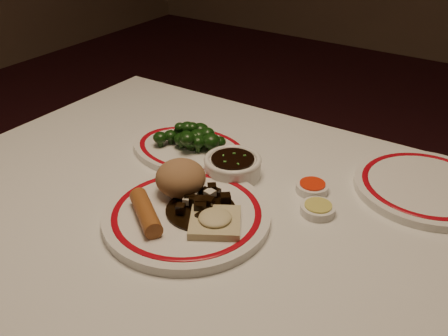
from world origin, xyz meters
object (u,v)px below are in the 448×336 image
at_px(rice_mound, 181,178).
at_px(dining_table, 214,249).
at_px(main_plate, 187,216).
at_px(broccoli_pile, 193,137).
at_px(fried_wonton, 215,221).
at_px(spring_roll, 146,212).
at_px(broccoli_plate, 192,150).
at_px(soy_bowl, 233,167).
at_px(stirfry_heap, 202,206).

bearing_deg(rice_mound, dining_table, 7.30).
height_order(main_plate, broccoli_pile, broccoli_pile).
xyz_separation_m(main_plate, fried_wonton, (0.06, -0.00, 0.02)).
height_order(dining_table, spring_roll, spring_roll).
distance_m(rice_mound, broccoli_plate, 0.19).
xyz_separation_m(dining_table, main_plate, (-0.02, -0.05, 0.10)).
xyz_separation_m(main_plate, soy_bowl, (-0.01, 0.17, 0.01)).
xyz_separation_m(spring_roll, soy_bowl, (0.03, 0.23, -0.01)).
relative_size(broccoli_plate, broccoli_pile, 1.94).
bearing_deg(broccoli_pile, main_plate, -56.22).
xyz_separation_m(spring_roll, broccoli_pile, (-0.09, 0.26, 0.01)).
distance_m(spring_roll, fried_wonton, 0.12).
height_order(fried_wonton, broccoli_pile, broccoli_pile).
bearing_deg(broccoli_plate, broccoli_pile, 60.73).
bearing_deg(dining_table, soy_bowl, 106.30).
height_order(broccoli_plate, soy_bowl, soy_bowl).
relative_size(stirfry_heap, soy_bowl, 1.09).
relative_size(rice_mound, broccoli_pile, 0.63).
bearing_deg(rice_mound, fried_wonton, -23.39).
xyz_separation_m(dining_table, broccoli_plate, (-0.16, 0.15, 0.10)).
height_order(main_plate, stirfry_heap, stirfry_heap).
bearing_deg(soy_bowl, spring_roll, -97.52).
height_order(spring_roll, broccoli_plate, spring_roll).
height_order(fried_wonton, stirfry_heap, stirfry_heap).
bearing_deg(broccoli_plate, dining_table, -42.92).
height_order(main_plate, broccoli_plate, main_plate).
bearing_deg(fried_wonton, stirfry_heap, 150.72).
relative_size(fried_wonton, broccoli_pile, 0.79).
height_order(broccoli_plate, broccoli_pile, broccoli_pile).
height_order(rice_mound, spring_roll, rice_mound).
bearing_deg(dining_table, main_plate, -112.34).
xyz_separation_m(stirfry_heap, broccoli_plate, (-0.16, 0.18, -0.02)).
bearing_deg(fried_wonton, spring_roll, -154.11).
xyz_separation_m(fried_wonton, soy_bowl, (-0.08, 0.18, -0.01)).
distance_m(rice_mound, broccoli_pile, 0.19).
height_order(fried_wonton, soy_bowl, same).
bearing_deg(dining_table, spring_roll, -121.27).
bearing_deg(stirfry_heap, spring_roll, -129.29).
xyz_separation_m(stirfry_heap, broccoli_pile, (-0.16, 0.19, 0.01)).
bearing_deg(main_plate, fried_wonton, -3.68).
xyz_separation_m(main_plate, stirfry_heap, (0.02, 0.02, 0.02)).
relative_size(rice_mound, fried_wonton, 0.80).
xyz_separation_m(dining_table, fried_wonton, (0.04, -0.06, 0.12)).
distance_m(main_plate, soy_bowl, 0.17).
xyz_separation_m(dining_table, spring_roll, (-0.07, -0.11, 0.13)).
relative_size(main_plate, stirfry_heap, 3.15).
xyz_separation_m(rice_mound, broccoli_plate, (-0.10, 0.16, -0.04)).
bearing_deg(soy_bowl, main_plate, -85.28).
bearing_deg(rice_mound, broccoli_plate, 120.99).
bearing_deg(spring_roll, stirfry_heap, -4.21).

